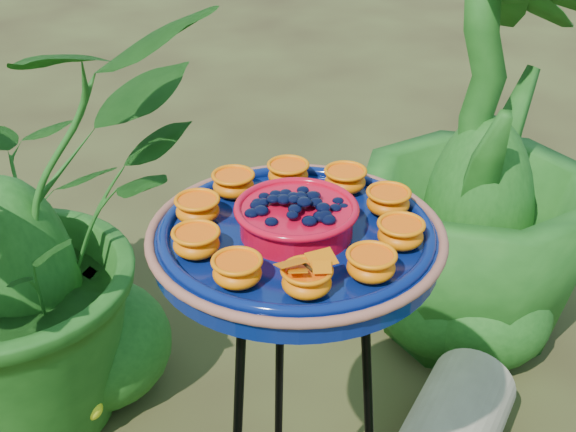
% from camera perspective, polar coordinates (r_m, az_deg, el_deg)
% --- Properties ---
extents(tripod_stand, '(0.30, 0.32, 0.79)m').
position_cam_1_polar(tripod_stand, '(1.32, 0.51, -14.13)').
color(tripod_stand, black).
rests_on(tripod_stand, ground).
extents(feeder_dish, '(0.42, 0.42, 0.09)m').
position_cam_1_polar(feeder_dish, '(1.11, 0.59, -1.26)').
color(feeder_dish, '#071552').
rests_on(feeder_dish, tripod_stand).
extents(shrub_back_left, '(1.16, 1.12, 0.99)m').
position_cam_1_polar(shrub_back_left, '(1.86, -19.38, -0.96)').
color(shrub_back_left, '#184B14').
rests_on(shrub_back_left, ground).
extents(shrub_back_right, '(0.90, 0.90, 1.14)m').
position_cam_1_polar(shrub_back_right, '(2.04, 13.99, 5.23)').
color(shrub_back_right, '#184B14').
rests_on(shrub_back_right, ground).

